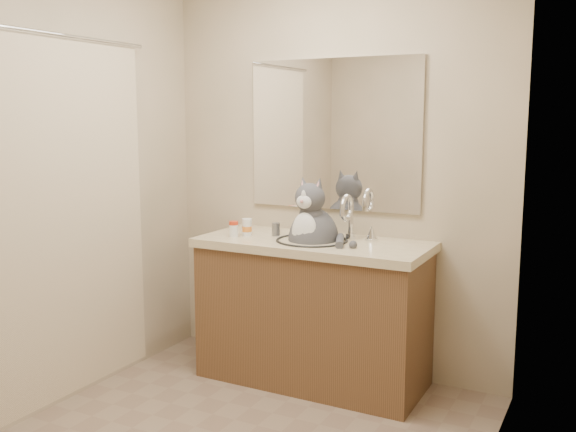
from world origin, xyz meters
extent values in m
cube|color=#C3AD90|center=(0.00, 1.25, 1.20)|extent=(2.20, 0.01, 2.40)
cube|color=#C3AD90|center=(-1.10, 0.00, 1.20)|extent=(0.01, 2.50, 2.40)
cube|color=#C3AD90|center=(1.10, 0.00, 1.20)|extent=(0.01, 2.50, 2.40)
cube|color=brown|center=(0.00, 0.96, 0.40)|extent=(1.30, 0.55, 0.80)
cube|color=beige|center=(0.00, 0.96, 0.83)|extent=(1.34, 0.59, 0.05)
torus|color=black|center=(0.00, 0.94, 0.85)|extent=(0.42, 0.42, 0.02)
ellipsoid|color=white|center=(0.00, 0.94, 0.78)|extent=(0.40, 0.40, 0.15)
cylinder|color=silver|center=(0.17, 1.11, 0.95)|extent=(0.03, 0.03, 0.18)
torus|color=silver|center=(0.17, 1.05, 1.04)|extent=(0.03, 0.16, 0.16)
cone|color=silver|center=(0.30, 1.11, 0.90)|extent=(0.06, 0.06, 0.08)
cube|color=white|center=(0.00, 1.24, 1.45)|extent=(1.10, 0.02, 0.90)
cube|color=beige|center=(-1.05, 0.10, 1.00)|extent=(0.01, 1.20, 1.90)
cylinder|color=silver|center=(-1.05, 0.10, 1.97)|extent=(0.02, 1.30, 0.02)
ellipsoid|color=#444448|center=(-0.01, 0.98, 0.84)|extent=(0.31, 0.34, 0.39)
ellipsoid|color=white|center=(-0.01, 0.87, 0.90)|extent=(0.16, 0.10, 0.25)
ellipsoid|color=#444448|center=(-0.01, 0.93, 1.10)|extent=(0.19, 0.16, 0.17)
ellipsoid|color=white|center=(-0.01, 0.86, 1.08)|extent=(0.09, 0.05, 0.08)
sphere|color=#D88C8C|center=(-0.01, 0.84, 1.09)|extent=(0.02, 0.02, 0.02)
cone|color=#444448|center=(-0.06, 0.95, 1.18)|extent=(0.08, 0.06, 0.09)
cone|color=#444448|center=(0.04, 0.94, 1.18)|extent=(0.08, 0.06, 0.09)
cylinder|color=#444448|center=(0.18, 0.93, 0.87)|extent=(0.14, 0.26, 0.04)
cylinder|color=white|center=(-0.47, 0.84, 0.89)|extent=(0.06, 0.06, 0.07)
cylinder|color=red|center=(-0.47, 0.84, 0.93)|extent=(0.06, 0.06, 0.02)
cylinder|color=white|center=(-0.42, 0.91, 0.89)|extent=(0.06, 0.06, 0.08)
cylinder|color=orange|center=(-0.42, 0.91, 0.89)|extent=(0.06, 0.06, 0.03)
cylinder|color=white|center=(-0.42, 0.91, 0.94)|extent=(0.06, 0.06, 0.02)
cylinder|color=slate|center=(-0.26, 0.99, 0.89)|extent=(0.05, 0.05, 0.08)
camera|label=1|loc=(1.56, -2.33, 1.55)|focal=40.00mm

